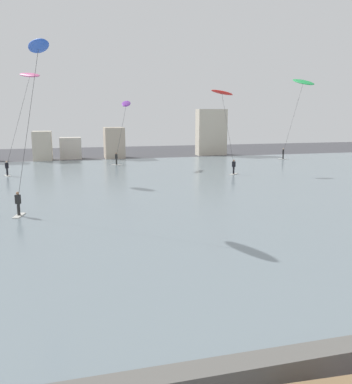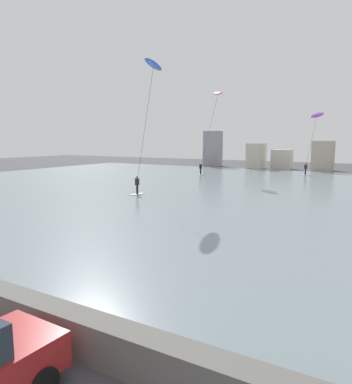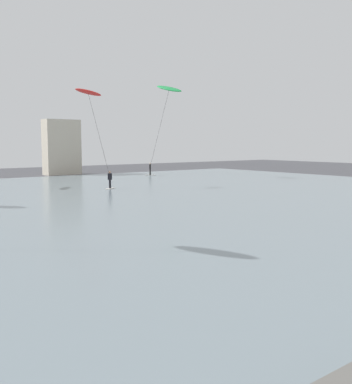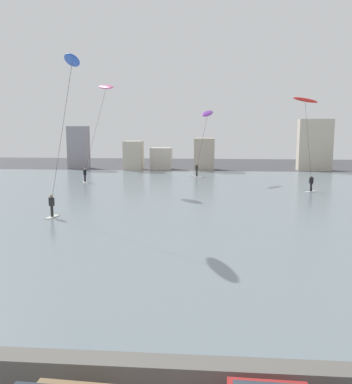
# 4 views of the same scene
# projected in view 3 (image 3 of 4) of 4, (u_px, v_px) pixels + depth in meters

# --- Properties ---
(water_bay) EXTENTS (84.00, 52.00, 0.10)m
(water_bay) POSITION_uv_depth(u_px,v_px,m) (28.00, 207.00, 30.66)
(water_bay) COLOR gray
(water_bay) RESTS_ON ground
(kitesurfer_red) EXTENTS (2.69, 4.82, 9.59)m
(kitesurfer_red) POSITION_uv_depth(u_px,v_px,m) (91.00, 104.00, 43.92)
(kitesurfer_red) COLOR silver
(kitesurfer_red) RESTS_ON water_bay
(kitesurfer_green) EXTENTS (2.45, 5.88, 11.70)m
(kitesurfer_green) POSITION_uv_depth(u_px,v_px,m) (168.00, 95.00, 56.94)
(kitesurfer_green) COLOR silver
(kitesurfer_green) RESTS_ON water_bay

